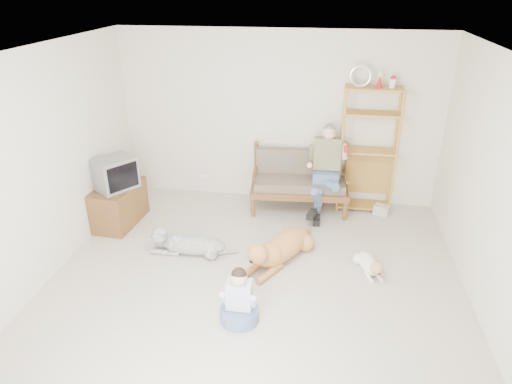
% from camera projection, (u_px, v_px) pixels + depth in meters
% --- Properties ---
extents(floor, '(5.50, 5.50, 0.00)m').
position_uv_depth(floor, '(250.00, 299.00, 5.26)').
color(floor, beige).
rests_on(floor, ground).
extents(ceiling, '(5.50, 5.50, 0.00)m').
position_uv_depth(ceiling, '(249.00, 58.00, 4.10)').
color(ceiling, silver).
rests_on(ceiling, ground).
extents(wall_back, '(5.00, 0.00, 5.00)m').
position_uv_depth(wall_back, '(278.00, 119.00, 7.13)').
color(wall_back, beige).
rests_on(wall_back, ground).
extents(wall_left, '(0.00, 5.50, 5.50)m').
position_uv_depth(wall_left, '(26.00, 179.00, 5.02)').
color(wall_left, beige).
rests_on(wall_left, ground).
extents(wall_right, '(0.00, 5.50, 5.50)m').
position_uv_depth(wall_right, '(509.00, 211.00, 4.34)').
color(wall_right, beige).
rests_on(wall_right, ground).
extents(loveseat, '(1.54, 0.80, 0.95)m').
position_uv_depth(loveseat, '(300.00, 179.00, 7.15)').
color(loveseat, brown).
rests_on(loveseat, ground).
extents(man, '(0.53, 0.76, 1.24)m').
position_uv_depth(man, '(324.00, 177.00, 6.83)').
color(man, slate).
rests_on(man, loveseat).
extents(etagere, '(0.86, 0.38, 2.25)m').
position_uv_depth(etagere, '(368.00, 149.00, 6.92)').
color(etagere, '#BA8E3A').
rests_on(etagere, ground).
extents(book_stack, '(0.27, 0.24, 0.14)m').
position_uv_depth(book_stack, '(382.00, 210.00, 7.11)').
color(book_stack, silver).
rests_on(book_stack, ground).
extents(tv_stand, '(0.57, 0.94, 0.60)m').
position_uv_depth(tv_stand, '(119.00, 205.00, 6.77)').
color(tv_stand, brown).
rests_on(tv_stand, ground).
extents(crt_tv, '(0.67, 0.70, 0.46)m').
position_uv_depth(crt_tv, '(115.00, 173.00, 6.50)').
color(crt_tv, slate).
rests_on(crt_tv, tv_stand).
extents(wall_outlet, '(0.12, 0.02, 0.08)m').
position_uv_depth(wall_outlet, '(204.00, 176.00, 7.74)').
color(wall_outlet, white).
rests_on(wall_outlet, ground).
extents(golden_retriever, '(0.86, 1.36, 0.45)m').
position_uv_depth(golden_retriever, '(279.00, 249.00, 5.88)').
color(golden_retriever, '#C77F45').
rests_on(golden_retriever, ground).
extents(shaggy_dog, '(1.23, 0.31, 0.36)m').
position_uv_depth(shaggy_dog, '(186.00, 244.00, 6.07)').
color(shaggy_dog, silver).
rests_on(shaggy_dog, ground).
extents(terrier, '(0.34, 0.68, 0.26)m').
position_uv_depth(terrier, '(370.00, 265.00, 5.68)').
color(terrier, white).
rests_on(terrier, ground).
extents(child, '(0.42, 0.42, 0.66)m').
position_uv_depth(child, '(239.00, 302.00, 4.84)').
color(child, slate).
rests_on(child, ground).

